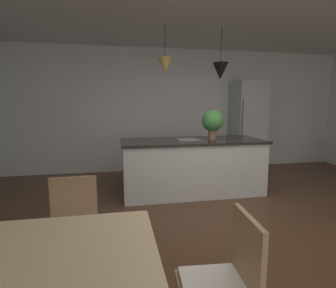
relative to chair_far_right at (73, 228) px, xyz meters
The scene contains 9 objects.
ground_plane 1.80m from the chair_far_right, 15.74° to the left, with size 10.00×8.40×0.04m, color #4C301E.
wall_back_kitchen 4.17m from the chair_far_right, 65.98° to the left, with size 10.00×0.12×2.70m, color silver.
chair_far_right is the anchor object (origin of this frame).
chair_kitchen_end 1.27m from the chair_far_right, 42.48° to the right, with size 0.43×0.43×0.87m.
kitchen_island 2.55m from the chair_far_right, 51.61° to the left, with size 2.34×0.94×0.91m.
refrigerator 4.70m from the chair_far_right, 45.50° to the left, with size 0.68×0.67×2.00m.
pendant_over_island_main 2.80m from the chair_far_right, 60.57° to the left, with size 0.22×0.22×0.74m.
pendant_over_island_aux 3.25m from the chair_far_right, 44.42° to the left, with size 0.25×0.25×0.82m.
potted_plant_on_island 2.88m from the chair_far_right, 45.98° to the left, with size 0.36×0.36×0.49m.
Camera 1 is at (-1.27, -2.55, 1.46)m, focal length 27.65 mm.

